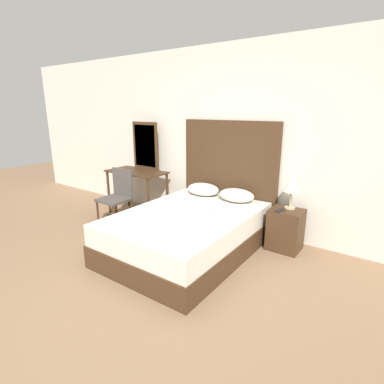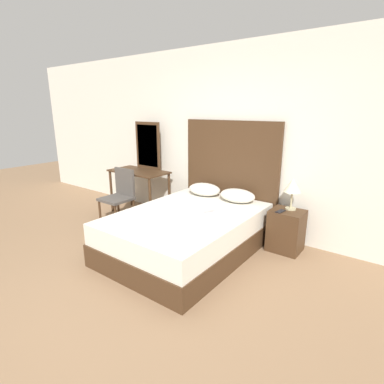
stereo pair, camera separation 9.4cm
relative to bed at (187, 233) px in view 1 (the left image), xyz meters
name	(u,v)px [view 1 (the left image)]	position (x,y,z in m)	size (l,w,h in m)	color
ground_plane	(123,299)	(0.08, -1.19, -0.26)	(16.00, 16.00, 0.00)	#8C6B4C
wall_back	(237,141)	(0.08, 1.13, 1.09)	(10.00, 0.06, 2.70)	silver
bed	(187,233)	(0.00, 0.00, 0.00)	(1.48, 2.06, 0.53)	#422B19
headboard	(228,176)	(0.00, 1.06, 0.56)	(1.55, 0.05, 1.64)	#422B19
pillow_left	(203,189)	(-0.28, 0.80, 0.36)	(0.51, 0.37, 0.18)	silver
pillow_right	(237,195)	(0.28, 0.80, 0.36)	(0.51, 0.37, 0.18)	silver
phone_on_bed	(210,212)	(0.21, 0.19, 0.27)	(0.12, 0.17, 0.01)	#B7B7BC
nightstand	(285,230)	(1.01, 0.80, 0.01)	(0.41, 0.36, 0.55)	#422B19
table_lamp	(292,186)	(1.01, 0.88, 0.59)	(0.22, 0.22, 0.41)	tan
phone_on_nightstand	(280,210)	(0.94, 0.71, 0.29)	(0.09, 0.16, 0.01)	black
vanity_desk	(137,178)	(-1.57, 0.67, 0.38)	(1.04, 0.54, 0.77)	#422B19
vanity_mirror	(145,146)	(-1.57, 0.91, 0.91)	(0.55, 0.03, 0.81)	#422B19
chair	(118,193)	(-1.54, 0.22, 0.22)	(0.45, 0.44, 0.87)	#4C4742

